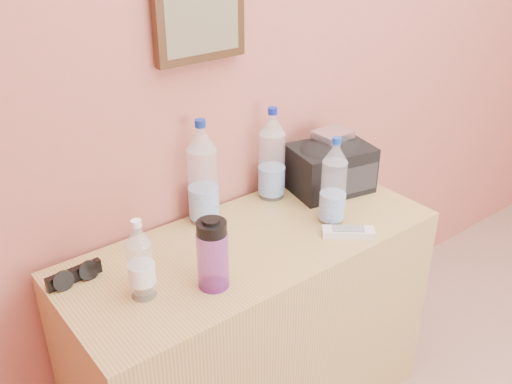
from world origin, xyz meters
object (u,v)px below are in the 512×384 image
Objects in this scene: pet_small at (141,264)px; ac_remote at (348,232)px; pet_large_c at (272,159)px; pet_large_b at (203,178)px; foil_packet at (333,135)px; sunglasses at (74,275)px; toiletry_bag at (330,165)px; nalgene_bottle at (213,254)px; dresser at (253,334)px; pet_large_d at (334,186)px.

pet_small reaches higher than ac_remote.
pet_large_c is 2.02× the size of ac_remote.
foil_packet is at bearing -8.45° from pet_large_b.
sunglasses is 0.57× the size of toiletry_bag.
pet_large_c reaches higher than nalgene_bottle.
sunglasses is at bearing 139.38° from nalgene_bottle.
dresser is at bearing 26.79° from nalgene_bottle.
ac_remote is at bearing -5.63° from nalgene_bottle.
sunglasses is 1.30× the size of foil_packet.
sunglasses is at bearing -176.10° from pet_large_c.
pet_large_b reaches higher than pet_small.
ac_remote is 0.59× the size of toiletry_bag.
pet_large_d reaches higher than pet_small.
sunglasses is 0.96m from toiletry_bag.
ac_remote is at bearing -85.87° from pet_large_c.
dresser is 4.08× the size of pet_large_d.
toiletry_bag is (0.66, 0.22, -0.01)m from nalgene_bottle.
toiletry_bag is (0.16, 0.17, -0.04)m from pet_large_d.
sunglasses is 0.99m from foil_packet.
ac_remote is (0.48, -0.05, -0.09)m from nalgene_bottle.
dresser is 0.65m from toiletry_bag.
pet_large_b is 1.26× the size of toiletry_bag.
pet_large_c is 0.77m from sunglasses.
nalgene_bottle is 0.69m from toiletry_bag.
toiletry_bag is at bearing -137.83° from foil_packet.
pet_small is 0.87m from foil_packet.
pet_small is 1.48× the size of sunglasses.
nalgene_bottle reaches higher than ac_remote.
nalgene_bottle is at bearing -146.20° from pet_large_c.
ac_remote is at bearing -10.91° from pet_small.
foil_packet is at bearing 46.95° from pet_large_d.
nalgene_bottle is (-0.18, -0.31, -0.05)m from pet_large_b.
pet_large_c is (0.23, 0.19, 0.53)m from dresser.
pet_small is 1.43× the size of ac_remote.
pet_large_c is 1.12× the size of pet_large_d.
pet_large_b is 0.28m from pet_large_c.
dresser is 0.61m from pet_large_c.
pet_large_d is at bearing 5.63° from nalgene_bottle.
ac_remote is at bearing -23.70° from sunglasses.
foil_packet is at bearing 19.30° from nalgene_bottle.
nalgene_bottle is at bearing -145.66° from ac_remote.
ac_remote is 1.35× the size of foil_packet.
pet_large_d reaches higher than toiletry_bag.
dresser is 0.57m from pet_large_b.
nalgene_bottle is at bearing -174.37° from pet_large_d.
toiletry_bag is (0.48, -0.09, -0.06)m from pet_large_b.
toiletry_bag is (0.83, 0.14, -0.01)m from pet_small.
pet_large_d is 0.68m from pet_small.
pet_large_c is 1.19× the size of toiletry_bag.
pet_large_b is at bearing 178.72° from pet_large_c.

